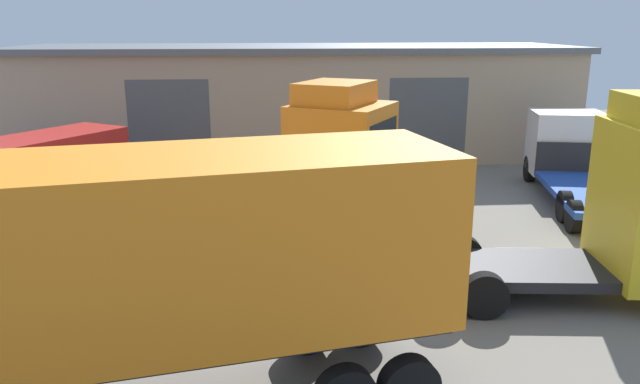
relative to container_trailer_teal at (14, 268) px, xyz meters
The scene contains 6 objects.
ground_plane 5.86m from the container_trailer_teal, 29.37° to the left, with size 60.00×60.00×0.00m, color slate.
warehouse_building 20.32m from the container_trailer_teal, 76.91° to the left, with size 23.97×6.92×4.76m.
container_trailer_teal is the anchor object (origin of this frame).
flatbed_truck_white 18.47m from the container_trailer_teal, 41.61° to the left, with size 3.70×7.40×2.67m.
delivery_van_red 11.22m from the container_trailer_teal, 107.82° to the left, with size 4.40×5.19×2.49m.
tractor_unit_orange 10.13m from the container_trailer_teal, 60.47° to the left, with size 6.81×5.31×4.19m.
Camera 1 is at (-1.07, -10.71, 5.72)m, focal length 35.00 mm.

